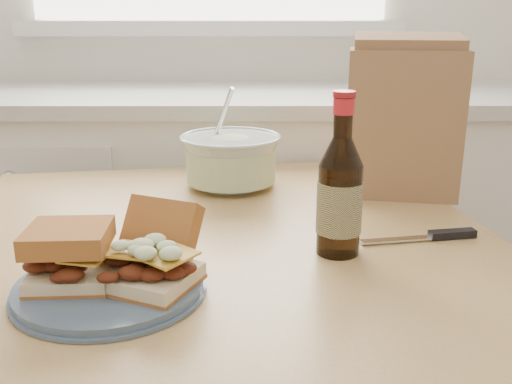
{
  "coord_description": "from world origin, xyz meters",
  "views": [
    {
      "loc": [
        0.15,
        -0.08,
        1.16
      ],
      "look_at": [
        0.16,
        0.84,
        0.87
      ],
      "focal_mm": 40.0,
      "sensor_mm": 36.0,
      "label": 1
    }
  ],
  "objects_px": {
    "paper_bag": "(402,123)",
    "beer_bottle": "(340,195)",
    "dining_table": "(220,294)",
    "coleslaw_bowl": "(231,162)",
    "plate": "(110,287)"
  },
  "relations": [
    {
      "from": "coleslaw_bowl",
      "to": "paper_bag",
      "type": "height_order",
      "value": "paper_bag"
    },
    {
      "from": "dining_table",
      "to": "coleslaw_bowl",
      "type": "relative_size",
      "value": 4.91
    },
    {
      "from": "dining_table",
      "to": "beer_bottle",
      "type": "xyz_separation_m",
      "value": [
        0.2,
        -0.08,
        0.21
      ]
    },
    {
      "from": "plate",
      "to": "beer_bottle",
      "type": "distance_m",
      "value": 0.37
    },
    {
      "from": "dining_table",
      "to": "plate",
      "type": "relative_size",
      "value": 4.26
    },
    {
      "from": "dining_table",
      "to": "beer_bottle",
      "type": "bearing_deg",
      "value": -31.58
    },
    {
      "from": "beer_bottle",
      "to": "coleslaw_bowl",
      "type": "bearing_deg",
      "value": 102.44
    },
    {
      "from": "beer_bottle",
      "to": "paper_bag",
      "type": "relative_size",
      "value": 0.86
    },
    {
      "from": "dining_table",
      "to": "coleslaw_bowl",
      "type": "height_order",
      "value": "coleslaw_bowl"
    },
    {
      "from": "coleslaw_bowl",
      "to": "paper_bag",
      "type": "relative_size",
      "value": 0.74
    },
    {
      "from": "plate",
      "to": "paper_bag",
      "type": "bearing_deg",
      "value": 42.88
    },
    {
      "from": "paper_bag",
      "to": "beer_bottle",
      "type": "bearing_deg",
      "value": -108.29
    },
    {
      "from": "coleslaw_bowl",
      "to": "beer_bottle",
      "type": "xyz_separation_m",
      "value": [
        0.19,
        -0.37,
        0.04
      ]
    },
    {
      "from": "beer_bottle",
      "to": "plate",
      "type": "bearing_deg",
      "value": -171.32
    },
    {
      "from": "dining_table",
      "to": "beer_bottle",
      "type": "distance_m",
      "value": 0.3
    }
  ]
}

